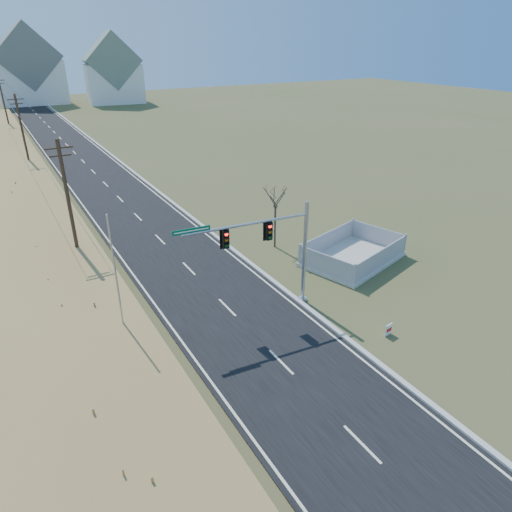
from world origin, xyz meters
The scene contains 13 objects.
ground centered at (0.00, 0.00, 0.00)m, with size 260.00×260.00×0.00m, color #454B24.
road centered at (0.00, 50.00, 0.03)m, with size 8.00×180.00×0.06m, color black.
curb centered at (4.15, 50.00, 0.09)m, with size 0.30×180.00×0.18m, color #B2AFA8.
utility_pole_near centered at (-6.50, 15.00, 4.68)m, with size 1.80×0.26×9.00m.
utility_pole_mid centered at (-6.50, 45.00, 4.68)m, with size 1.80×0.26×9.00m.
utility_pole_far centered at (-6.50, 75.00, 4.68)m, with size 1.80×0.26×9.00m.
condo_n centered at (2.00, 112.00, 7.61)m, with size 15.27×10.20×18.54m.
condo_ne centered at (20.00, 104.00, 6.84)m, with size 14.12×10.51×16.52m.
traffic_signal_mast centered at (2.67, 2.60, 4.07)m, with size 8.18×1.00×6.53m.
fence_enclosure centered at (11.01, 5.20, 0.31)m, with size 8.25×6.69×1.65m.
open_sign centered at (6.44, -3.00, 0.37)m, with size 0.56×0.15×0.69m.
flagpole centered at (-6.33, 3.66, 2.96)m, with size 0.33×0.33×7.41m.
bare_tree centered at (7.38, 10.20, 4.21)m, with size 1.97×1.97×5.22m.
Camera 1 is at (-10.45, -17.34, 14.95)m, focal length 32.00 mm.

